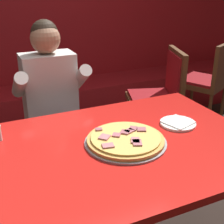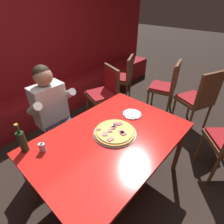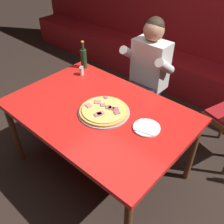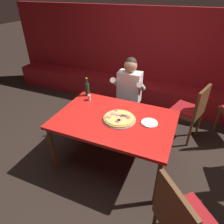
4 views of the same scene
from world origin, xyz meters
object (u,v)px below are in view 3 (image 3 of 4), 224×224
Objects in this scene: diner_seated_blue_shirt at (145,73)px; shaker_oregano at (82,71)px; main_dining_table at (98,115)px; pizza at (104,111)px; plate_white_paper at (147,128)px; shaker_red_pepper_flakes at (81,72)px; beer_bottle at (84,58)px.

shaker_oregano is at bearing -131.01° from diner_seated_blue_shirt.
diner_seated_blue_shirt reaches higher than main_dining_table.
main_dining_table is 0.84m from diner_seated_blue_shirt.
pizza is at bearing -27.91° from shaker_oregano.
plate_white_paper is at bearing -53.92° from diner_seated_blue_shirt.
pizza is (0.07, -0.00, 0.08)m from main_dining_table.
shaker_red_pepper_flakes is 0.68m from diner_seated_blue_shirt.
main_dining_table is 3.59× the size of pizza.
main_dining_table is at bearing -82.72° from diner_seated_blue_shirt.
beer_bottle is (-1.09, 0.37, 0.10)m from plate_white_paper.
beer_bottle is (-0.64, 0.44, 0.17)m from main_dining_table.
diner_seated_blue_shirt is (-0.55, 0.76, -0.04)m from plate_white_paper.
main_dining_table is 5.28× the size of beer_bottle.
pizza is at bearing -78.31° from diner_seated_blue_shirt.
beer_bottle is 0.17m from shaker_oregano.
pizza is 0.34× the size of diner_seated_blue_shirt.
diner_seated_blue_shirt is (-0.11, 0.83, 0.03)m from main_dining_table.
plate_white_paper is at bearing 9.15° from main_dining_table.
main_dining_table is 7.34× the size of plate_white_paper.
shaker_red_pepper_flakes is at bearing 152.90° from pizza.
shaker_red_pepper_flakes reaches higher than pizza.
shaker_oregano is (-0.55, 0.32, 0.10)m from main_dining_table.
shaker_red_pepper_flakes is (-0.60, 0.31, 0.02)m from pizza.
shaker_oregano is (0.09, -0.12, -0.07)m from beer_bottle.
plate_white_paper is (0.45, 0.07, 0.07)m from main_dining_table.
main_dining_table is at bearing -170.85° from plate_white_paper.
beer_bottle is 3.40× the size of shaker_red_pepper_flakes.
shaker_red_pepper_flakes is (0.01, -0.02, 0.00)m from shaker_oregano.
diner_seated_blue_shirt is at bearing 97.28° from main_dining_table.
pizza is 2.04× the size of plate_white_paper.
plate_white_paper reaches higher than main_dining_table.
main_dining_table is 0.64m from shaker_oregano.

